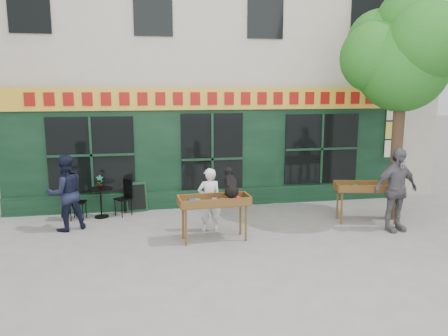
{
  "coord_description": "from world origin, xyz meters",
  "views": [
    {
      "loc": [
        -1.94,
        -9.4,
        3.24
      ],
      "look_at": [
        -0.02,
        0.5,
        1.42
      ],
      "focal_mm": 35.0,
      "sensor_mm": 36.0,
      "label": 1
    }
  ],
  "objects_px": {
    "bistro_table": "(101,197)",
    "man_right": "(396,190)",
    "book_cart_center": "(214,203)",
    "woman": "(209,200)",
    "dog": "(231,182)",
    "book_cart_right": "(367,189)",
    "man_left": "(65,193)"
  },
  "relations": [
    {
      "from": "dog",
      "to": "woman",
      "type": "xyz_separation_m",
      "value": [
        -0.35,
        0.7,
        -0.55
      ]
    },
    {
      "from": "bistro_table",
      "to": "man_left",
      "type": "xyz_separation_m",
      "value": [
        -0.7,
        -0.9,
        0.34
      ]
    },
    {
      "from": "dog",
      "to": "book_cart_right",
      "type": "relative_size",
      "value": 0.38
    },
    {
      "from": "man_left",
      "to": "woman",
      "type": "bearing_deg",
      "value": 140.73
    },
    {
      "from": "dog",
      "to": "book_cart_right",
      "type": "bearing_deg",
      "value": 8.5
    },
    {
      "from": "bistro_table",
      "to": "man_right",
      "type": "bearing_deg",
      "value": -19.41
    },
    {
      "from": "book_cart_center",
      "to": "man_right",
      "type": "height_order",
      "value": "man_right"
    },
    {
      "from": "dog",
      "to": "book_cart_center",
      "type": "bearing_deg",
      "value": 169.77
    },
    {
      "from": "book_cart_center",
      "to": "book_cart_right",
      "type": "bearing_deg",
      "value": 6.85
    },
    {
      "from": "dog",
      "to": "man_left",
      "type": "height_order",
      "value": "man_left"
    },
    {
      "from": "man_left",
      "to": "man_right",
      "type": "bearing_deg",
      "value": 141.64
    },
    {
      "from": "woman",
      "to": "man_left",
      "type": "height_order",
      "value": "man_left"
    },
    {
      "from": "dog",
      "to": "woman",
      "type": "relative_size",
      "value": 0.41
    },
    {
      "from": "book_cart_center",
      "to": "bistro_table",
      "type": "height_order",
      "value": "book_cart_center"
    },
    {
      "from": "book_cart_center",
      "to": "bistro_table",
      "type": "distance_m",
      "value": 3.42
    },
    {
      "from": "man_right",
      "to": "man_left",
      "type": "height_order",
      "value": "man_right"
    },
    {
      "from": "woman",
      "to": "man_left",
      "type": "relative_size",
      "value": 0.84
    },
    {
      "from": "dog",
      "to": "book_cart_right",
      "type": "xyz_separation_m",
      "value": [
        3.56,
        0.67,
        -0.47
      ]
    },
    {
      "from": "book_cart_center",
      "to": "woman",
      "type": "relative_size",
      "value": 1.03
    },
    {
      "from": "woman",
      "to": "man_left",
      "type": "xyz_separation_m",
      "value": [
        -3.26,
        0.7,
        0.15
      ]
    },
    {
      "from": "book_cart_right",
      "to": "bistro_table",
      "type": "relative_size",
      "value": 2.1
    },
    {
      "from": "bistro_table",
      "to": "book_cart_right",
      "type": "bearing_deg",
      "value": -14.18
    },
    {
      "from": "woman",
      "to": "book_cart_right",
      "type": "bearing_deg",
      "value": 177.41
    },
    {
      "from": "dog",
      "to": "man_right",
      "type": "bearing_deg",
      "value": -3.34
    },
    {
      "from": "book_cart_center",
      "to": "book_cart_right",
      "type": "distance_m",
      "value": 3.96
    },
    {
      "from": "book_cart_center",
      "to": "dog",
      "type": "relative_size",
      "value": 2.54
    },
    {
      "from": "book_cart_center",
      "to": "dog",
      "type": "height_order",
      "value": "dog"
    },
    {
      "from": "book_cart_center",
      "to": "woman",
      "type": "distance_m",
      "value": 0.66
    },
    {
      "from": "book_cart_right",
      "to": "man_right",
      "type": "xyz_separation_m",
      "value": [
        0.3,
        -0.75,
        0.15
      ]
    },
    {
      "from": "book_cart_right",
      "to": "bistro_table",
      "type": "distance_m",
      "value": 6.68
    },
    {
      "from": "book_cart_right",
      "to": "man_right",
      "type": "bearing_deg",
      "value": -55.91
    },
    {
      "from": "woman",
      "to": "book_cart_right",
      "type": "xyz_separation_m",
      "value": [
        3.91,
        -0.03,
        0.08
      ]
    }
  ]
}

